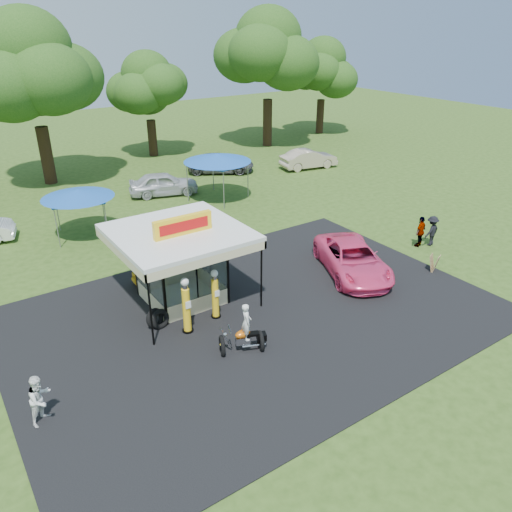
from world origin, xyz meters
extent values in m
plane|color=#2E4A17|center=(0.00, 0.00, 0.00)|extent=(120.00, 120.00, 0.00)
cube|color=black|center=(0.00, 2.00, 0.02)|extent=(20.00, 14.00, 0.04)
cube|color=white|center=(-2.00, 5.00, 0.03)|extent=(3.00, 3.00, 0.06)
cube|color=white|center=(-2.00, 5.00, 3.29)|extent=(5.40, 5.40, 0.18)
cube|color=yellow|center=(-2.00, 4.50, 3.78)|extent=(2.60, 0.25, 0.80)
cube|color=red|center=(-2.00, 4.37, 3.78)|extent=(2.21, 0.02, 0.45)
cylinder|color=black|center=(-4.55, 2.45, 1.60)|extent=(0.08, 0.08, 3.20)
cylinder|color=black|center=(0.55, 2.45, 1.60)|extent=(0.08, 0.08, 3.20)
cylinder|color=black|center=(-3.03, 2.53, 0.05)|extent=(0.46, 0.46, 0.10)
cylinder|color=yellow|center=(-3.03, 2.53, 1.05)|extent=(0.31, 0.31, 1.89)
cylinder|color=silver|center=(-3.03, 2.53, 2.10)|extent=(0.21, 0.21, 0.21)
sphere|color=white|center=(-3.03, 2.53, 2.31)|extent=(0.34, 0.34, 0.34)
cube|color=white|center=(-3.03, 2.34, 1.36)|extent=(0.23, 0.02, 0.31)
cylinder|color=black|center=(-1.54, 2.83, 0.05)|extent=(0.42, 0.42, 0.10)
cylinder|color=yellow|center=(-1.54, 2.83, 0.96)|extent=(0.29, 0.29, 1.73)
cylinder|color=silver|center=(-1.54, 2.83, 1.92)|extent=(0.19, 0.19, 0.19)
sphere|color=white|center=(-1.54, 2.83, 2.11)|extent=(0.31, 0.31, 0.31)
cube|color=white|center=(-1.54, 2.66, 1.25)|extent=(0.21, 0.02, 0.29)
torus|color=black|center=(-2.62, 0.49, 0.34)|extent=(0.46, 0.84, 0.84)
torus|color=black|center=(-1.24, -0.07, 0.34)|extent=(0.46, 0.84, 0.84)
cube|color=silver|center=(-1.88, 0.19, 0.50)|extent=(0.61, 0.47, 0.30)
ellipsoid|color=#D15E0E|center=(-1.88, 0.19, 0.78)|extent=(0.64, 0.36, 0.30)
cube|color=black|center=(-1.56, 0.06, 0.72)|extent=(0.61, 0.45, 0.10)
cube|color=black|center=(-1.21, -0.08, 0.55)|extent=(0.45, 0.45, 0.28)
cylinder|color=silver|center=(-2.48, 0.44, 0.70)|extent=(0.43, 0.22, 0.89)
cylinder|color=silver|center=(-2.35, 0.38, 1.05)|extent=(0.27, 0.57, 0.05)
sphere|color=silver|center=(-2.50, 0.45, 0.85)|extent=(0.16, 0.16, 0.16)
imported|color=white|center=(-1.74, 0.14, 1.30)|extent=(0.54, 0.64, 1.50)
torus|color=black|center=(-3.81, 3.42, 0.43)|extent=(0.91, 0.56, 0.87)
torus|color=black|center=(-3.96, 3.59, 0.43)|extent=(0.94, 0.66, 0.87)
cube|color=#593819|center=(9.63, 0.24, 0.45)|extent=(0.54, 0.40, 0.89)
cube|color=#593819|center=(9.63, 0.46, 0.45)|extent=(0.54, 0.40, 0.89)
imported|color=yellow|center=(-2.00, 7.20, 0.48)|extent=(2.82, 1.13, 0.96)
imported|color=#FF4581|center=(6.11, 2.53, 0.78)|extent=(4.67, 6.21, 1.57)
imported|color=white|center=(-9.05, 0.68, 0.85)|extent=(1.05, 1.00, 1.71)
imported|color=black|center=(12.17, 2.55, 0.86)|extent=(1.19, 0.79, 1.72)
imported|color=gray|center=(11.54, 2.81, 0.88)|extent=(1.11, 0.67, 1.76)
imported|color=silver|center=(3.66, 19.12, 0.83)|extent=(5.22, 3.31, 1.66)
imported|color=#515153|center=(10.06, 21.91, 0.75)|extent=(5.93, 5.01, 1.51)
imported|color=#C7B198|center=(16.83, 18.74, 0.80)|extent=(5.08, 2.52, 1.60)
cylinder|color=gray|center=(-4.75, 16.19, 1.13)|extent=(0.06, 0.06, 2.25)
cylinder|color=gray|center=(-2.14, 16.19, 1.13)|extent=(0.06, 0.06, 2.25)
cylinder|color=gray|center=(-4.75, 13.58, 1.13)|extent=(0.06, 0.06, 2.25)
cylinder|color=gray|center=(-2.14, 13.58, 1.13)|extent=(0.06, 0.06, 2.25)
cube|color=#1B53B1|center=(-3.44, 14.88, 2.31)|extent=(2.81, 2.81, 0.11)
cone|color=#1B53B1|center=(-3.44, 14.88, 2.60)|extent=(4.05, 4.05, 0.47)
cylinder|color=gray|center=(4.92, 17.61, 1.28)|extent=(0.06, 0.06, 2.57)
cylinder|color=gray|center=(7.93, 17.61, 1.28)|extent=(0.06, 0.06, 2.57)
cylinder|color=gray|center=(4.92, 14.59, 1.28)|extent=(0.06, 0.06, 2.57)
cylinder|color=gray|center=(7.93, 14.59, 1.28)|extent=(0.06, 0.06, 2.57)
cube|color=#1B53B1|center=(6.43, 16.10, 2.63)|extent=(3.21, 3.21, 0.13)
cone|color=#1B53B1|center=(6.43, 16.10, 2.97)|extent=(4.63, 4.63, 0.54)
cylinder|color=black|center=(-2.33, 26.75, 2.15)|extent=(0.92, 0.92, 4.30)
ellipsoid|color=#1C4814|center=(-2.33, 26.75, 7.74)|extent=(10.32, 10.32, 8.85)
cylinder|color=black|center=(7.78, 30.25, 1.61)|extent=(0.81, 0.81, 3.22)
ellipsoid|color=#1C4814|center=(7.78, 30.25, 5.73)|extent=(7.52, 7.52, 6.44)
cylinder|color=black|center=(18.84, 27.56, 2.24)|extent=(0.90, 0.90, 4.48)
ellipsoid|color=#1C4814|center=(18.84, 27.56, 7.96)|extent=(10.45, 10.45, 8.96)
cylinder|color=black|center=(27.16, 29.23, 1.79)|extent=(0.81, 0.81, 3.58)
ellipsoid|color=#1C4814|center=(27.16, 29.23, 6.27)|extent=(8.08, 8.08, 6.93)
camera|label=1|loc=(-10.33, -13.03, 11.50)|focal=35.00mm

